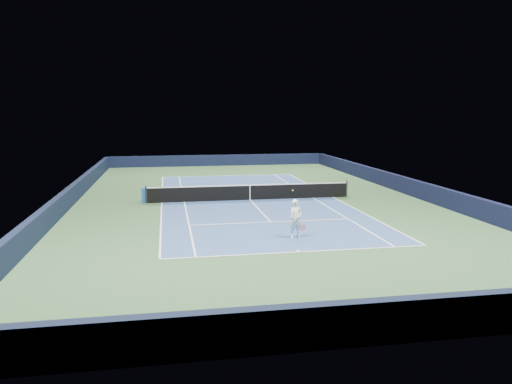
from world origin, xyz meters
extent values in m
plane|color=#2D502B|center=(0.00, 0.00, 0.00)|extent=(40.00, 40.00, 0.00)
cube|color=black|center=(0.00, 19.82, 0.55)|extent=(22.00, 0.35, 1.10)
cube|color=black|center=(0.00, -19.82, 0.55)|extent=(22.00, 0.35, 1.10)
cube|color=black|center=(10.82, 0.00, 0.55)|extent=(0.35, 40.00, 1.10)
cube|color=black|center=(-10.82, 0.00, 0.55)|extent=(0.35, 40.00, 1.10)
cube|color=navy|center=(0.00, 0.00, 0.00)|extent=(10.97, 23.77, 0.01)
cube|color=white|center=(0.00, 11.88, 0.01)|extent=(10.97, 0.08, 0.00)
cube|color=white|center=(0.00, -11.88, 0.01)|extent=(10.97, 0.08, 0.00)
cube|color=white|center=(5.49, 0.00, 0.01)|extent=(0.08, 23.77, 0.00)
cube|color=white|center=(-5.49, 0.00, 0.01)|extent=(0.08, 23.77, 0.00)
cube|color=white|center=(4.12, 0.00, 0.01)|extent=(0.08, 23.77, 0.00)
cube|color=white|center=(-4.12, 0.00, 0.01)|extent=(0.08, 23.77, 0.00)
cube|color=white|center=(0.00, 6.40, 0.01)|extent=(8.23, 0.08, 0.00)
cube|color=white|center=(0.00, -6.40, 0.01)|extent=(8.23, 0.08, 0.00)
cube|color=white|center=(0.00, 0.00, 0.01)|extent=(0.08, 12.80, 0.00)
cube|color=white|center=(0.00, 11.73, 0.01)|extent=(0.08, 0.30, 0.00)
cube|color=white|center=(0.00, -11.73, 0.01)|extent=(0.08, 0.30, 0.00)
cylinder|color=black|center=(-6.40, 0.00, 0.54)|extent=(0.10, 0.10, 1.07)
cylinder|color=black|center=(6.40, 0.00, 0.54)|extent=(0.10, 0.10, 1.07)
cube|color=black|center=(0.00, 0.00, 0.46)|extent=(12.80, 0.03, 0.91)
cube|color=white|center=(0.00, 0.00, 0.94)|extent=(12.80, 0.04, 0.06)
cube|color=white|center=(0.00, 0.00, 0.46)|extent=(0.05, 0.04, 0.91)
cube|color=blue|center=(-6.40, 0.39, 0.46)|extent=(0.62, 0.57, 0.92)
cube|color=white|center=(-6.11, 0.39, 0.45)|extent=(0.08, 0.41, 0.41)
imported|color=white|center=(0.44, -9.65, 0.87)|extent=(0.73, 0.59, 1.73)
cylinder|color=pink|center=(0.76, -9.70, 0.70)|extent=(0.03, 0.03, 0.29)
cylinder|color=black|center=(0.76, -9.70, 0.46)|extent=(0.29, 0.02, 0.29)
cylinder|color=pink|center=(0.76, -9.70, 0.46)|extent=(0.31, 0.03, 0.31)
sphere|color=yellow|center=(0.54, -8.65, 1.97)|extent=(0.07, 0.07, 0.07)
camera|label=1|loc=(-5.12, -30.56, 5.63)|focal=35.00mm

